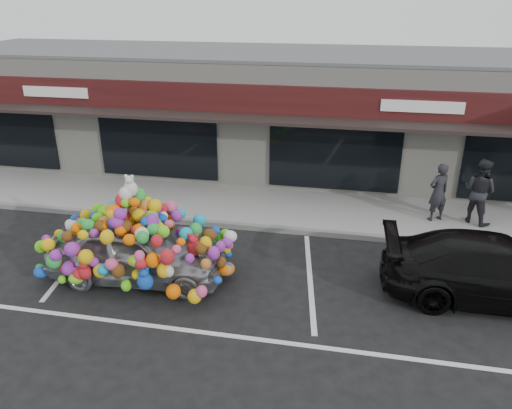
% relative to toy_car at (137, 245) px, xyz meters
% --- Properties ---
extents(ground, '(90.00, 90.00, 0.00)m').
position_rel_toy_car_xyz_m(ground, '(1.18, 0.57, -0.87)').
color(ground, black).
rests_on(ground, ground).
extents(shop_building, '(24.00, 7.20, 4.31)m').
position_rel_toy_car_xyz_m(shop_building, '(1.18, 9.02, 1.29)').
color(shop_building, beige).
rests_on(shop_building, ground).
extents(sidewalk, '(26.00, 3.00, 0.15)m').
position_rel_toy_car_xyz_m(sidewalk, '(1.18, 4.57, -0.80)').
color(sidewalk, gray).
rests_on(sidewalk, ground).
extents(kerb, '(26.00, 0.18, 0.16)m').
position_rel_toy_car_xyz_m(kerb, '(1.18, 3.07, -0.80)').
color(kerb, slate).
rests_on(kerb, ground).
extents(parking_stripe_left, '(0.73, 4.37, 0.01)m').
position_rel_toy_car_xyz_m(parking_stripe_left, '(-2.02, 0.77, -0.87)').
color(parking_stripe_left, silver).
rests_on(parking_stripe_left, ground).
extents(parking_stripe_mid, '(0.73, 4.37, 0.01)m').
position_rel_toy_car_xyz_m(parking_stripe_mid, '(3.98, 0.77, -0.87)').
color(parking_stripe_mid, silver).
rests_on(parking_stripe_mid, ground).
extents(lane_line, '(14.00, 0.12, 0.01)m').
position_rel_toy_car_xyz_m(lane_line, '(3.18, -1.73, -0.87)').
color(lane_line, silver).
rests_on(lane_line, ground).
extents(toy_car, '(3.01, 4.53, 2.58)m').
position_rel_toy_car_xyz_m(toy_car, '(0.00, 0.00, 0.00)').
color(toy_car, silver).
rests_on(toy_car, ground).
extents(black_sedan, '(2.11, 4.95, 1.42)m').
position_rel_toy_car_xyz_m(black_sedan, '(8.03, 0.72, -0.16)').
color(black_sedan, black).
rests_on(black_sedan, ground).
extents(pedestrian_a, '(0.75, 0.67, 1.72)m').
position_rel_toy_car_xyz_m(pedestrian_a, '(7.25, 4.47, 0.14)').
color(pedestrian_a, '#25242A').
rests_on(pedestrian_a, sidewalk).
extents(pedestrian_b, '(1.17, 1.15, 1.90)m').
position_rel_toy_car_xyz_m(pedestrian_b, '(8.36, 4.55, 0.23)').
color(pedestrian_b, black).
rests_on(pedestrian_b, sidewalk).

